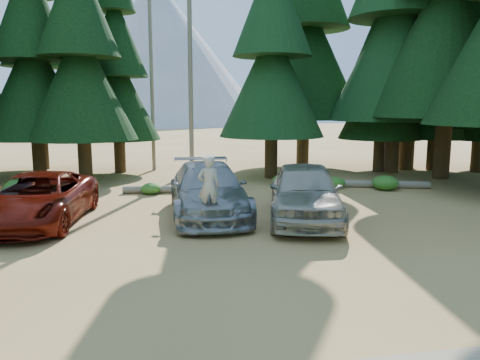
{
  "coord_description": "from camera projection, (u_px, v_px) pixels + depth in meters",
  "views": [
    {
      "loc": [
        -1.25,
        -10.53,
        3.59
      ],
      "look_at": [
        1.45,
        3.9,
        1.25
      ],
      "focal_mm": 35.0,
      "sensor_mm": 36.0,
      "label": 1
    }
  ],
  "objects": [
    {
      "name": "ground",
      "position": [
        210.0,
        260.0,
        11.01
      ],
      "size": [
        160.0,
        160.0,
        0.0
      ],
      "primitive_type": "plane",
      "color": "#9E7343",
      "rests_on": "ground"
    },
    {
      "name": "forest_belt_north",
      "position": [
        177.0,
        172.0,
        25.57
      ],
      "size": [
        36.0,
        7.0,
        22.0
      ],
      "primitive_type": null,
      "color": "black",
      "rests_on": "ground"
    },
    {
      "name": "snag_front",
      "position": [
        190.0,
        59.0,
        24.29
      ],
      "size": [
        0.24,
        0.24,
        12.0
      ],
      "primitive_type": "cylinder",
      "color": "slate",
      "rests_on": "ground"
    },
    {
      "name": "snag_back",
      "position": [
        152.0,
        79.0,
        25.54
      ],
      "size": [
        0.2,
        0.2,
        10.0
      ],
      "primitive_type": "cylinder",
      "color": "slate",
      "rests_on": "ground"
    },
    {
      "name": "mountain_peak",
      "position": [
        143.0,
        60.0,
        94.18
      ],
      "size": [
        48.0,
        50.0,
        28.0
      ],
      "color": "#999BA2",
      "rests_on": "ground"
    },
    {
      "name": "red_pickup",
      "position": [
        38.0,
        199.0,
        14.24
      ],
      "size": [
        3.2,
        5.85,
        1.55
      ],
      "primitive_type": "imported",
      "rotation": [
        0.0,
        0.0,
        -0.11
      ],
      "color": "#5C1007",
      "rests_on": "ground"
    },
    {
      "name": "silver_minivan_center",
      "position": [
        208.0,
        190.0,
        15.36
      ],
      "size": [
        2.48,
        5.9,
        1.7
      ],
      "primitive_type": "imported",
      "rotation": [
        0.0,
        0.0,
        -0.02
      ],
      "color": "#93969A",
      "rests_on": "ground"
    },
    {
      "name": "silver_minivan_right",
      "position": [
        305.0,
        192.0,
        14.65
      ],
      "size": [
        3.49,
        5.76,
        1.83
      ],
      "primitive_type": "imported",
      "rotation": [
        0.0,
        0.0,
        -0.26
      ],
      "color": "#AAA497",
      "rests_on": "ground"
    },
    {
      "name": "frisbee_player",
      "position": [
        209.0,
        186.0,
        12.93
      ],
      "size": [
        0.62,
        0.44,
        1.67
      ],
      "rotation": [
        0.0,
        0.0,
        3.11
      ],
      "color": "beige",
      "rests_on": "ground"
    },
    {
      "name": "log_left",
      "position": [
        175.0,
        189.0,
        19.42
      ],
      "size": [
        4.28,
        0.76,
        0.31
      ],
      "primitive_type": "cylinder",
      "rotation": [
        0.0,
        1.57,
        -0.11
      ],
      "color": "slate",
      "rests_on": "ground"
    },
    {
      "name": "log_mid",
      "position": [
        205.0,
        189.0,
        19.73
      ],
      "size": [
        2.94,
        0.32,
        0.24
      ],
      "primitive_type": "cylinder",
      "rotation": [
        0.0,
        1.57,
        0.03
      ],
      "color": "slate",
      "rests_on": "ground"
    },
    {
      "name": "log_right",
      "position": [
        371.0,
        184.0,
        20.66
      ],
      "size": [
        4.92,
        1.79,
        0.32
      ],
      "primitive_type": "cylinder",
      "rotation": [
        0.0,
        1.57,
        -0.3
      ],
      "color": "slate",
      "rests_on": "ground"
    },
    {
      "name": "shrub_far_left",
      "position": [
        15.0,
        187.0,
        19.18
      ],
      "size": [
        1.05,
        1.05,
        0.58
      ],
      "primitive_type": "ellipsoid",
      "color": "#2D7021",
      "rests_on": "ground"
    },
    {
      "name": "shrub_left",
      "position": [
        151.0,
        189.0,
        19.16
      ],
      "size": [
        0.82,
        0.82,
        0.45
      ],
      "primitive_type": "ellipsoid",
      "color": "#2D7021",
      "rests_on": "ground"
    },
    {
      "name": "shrub_center_left",
      "position": [
        86.0,
        187.0,
        19.14
      ],
      "size": [
        0.99,
        0.99,
        0.55
      ],
      "primitive_type": "ellipsoid",
      "color": "#2D7021",
      "rests_on": "ground"
    },
    {
      "name": "shrub_center_right",
      "position": [
        214.0,
        182.0,
        20.4
      ],
      "size": [
        1.08,
        1.08,
        0.59
      ],
      "primitive_type": "ellipsoid",
      "color": "#2D7021",
      "rests_on": "ground"
    },
    {
      "name": "shrub_right",
      "position": [
        282.0,
        180.0,
        21.35
      ],
      "size": [
        0.87,
        0.87,
        0.48
      ],
      "primitive_type": "ellipsoid",
      "color": "#2D7021",
      "rests_on": "ground"
    },
    {
      "name": "shrub_far_right",
      "position": [
        335.0,
        183.0,
        20.51
      ],
      "size": [
        0.91,
        0.91,
        0.5
      ],
      "primitive_type": "ellipsoid",
      "color": "#2D7021",
      "rests_on": "ground"
    },
    {
      "name": "shrub_edge_east",
      "position": [
        385.0,
        183.0,
        20.09
      ],
      "size": [
        1.13,
        1.13,
        0.62
      ],
      "primitive_type": "ellipsoid",
      "color": "#2D7021",
      "rests_on": "ground"
    }
  ]
}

